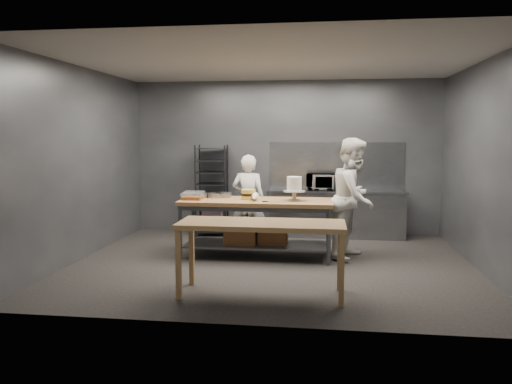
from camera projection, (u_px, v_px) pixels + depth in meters
The scene contains 16 objects.
ground at pixel (272, 263), 7.57m from camera, with size 6.00×6.00×0.00m, color black.
back_wall at pixel (285, 157), 9.86m from camera, with size 6.00×0.04×3.00m, color #4C4F54.
work_table at pixel (256, 221), 7.94m from camera, with size 2.40×0.90×0.92m.
near_counter at pixel (261, 229), 6.00m from camera, with size 2.00×0.70×0.90m.
back_counter at pixel (335, 213), 9.54m from camera, with size 2.60×0.60×0.90m.
splashback_panel at pixel (336, 165), 9.73m from camera, with size 2.60×0.02×0.90m, color slate.
speed_rack at pixel (212, 191), 9.73m from camera, with size 0.67×0.71×1.75m.
chef_behind at pixel (248, 200), 8.73m from camera, with size 0.59×0.38×1.61m, color white.
chef_right at pixel (354, 198), 7.87m from camera, with size 0.92×0.72×1.90m, color white.
microwave at pixel (321, 182), 9.51m from camera, with size 0.54×0.37×0.30m, color black.
frosted_cake_stand at pixel (294, 186), 7.76m from camera, with size 0.34×0.34×0.38m.
layer_cake at pixel (248, 194), 7.93m from camera, with size 0.23×0.23×0.16m.
cake_pans at pixel (209, 195), 8.20m from camera, with size 0.67×0.36×0.07m.
piping_bag at pixel (254, 197), 7.71m from camera, with size 0.12×0.12×0.38m, color white.
offset_spatula at pixel (271, 202), 7.62m from camera, with size 0.36×0.02×0.02m.
pastry_clamshells at pixel (193, 195), 8.01m from camera, with size 0.33×0.44×0.11m.
Camera 1 is at (0.73, -7.37, 1.94)m, focal length 35.00 mm.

